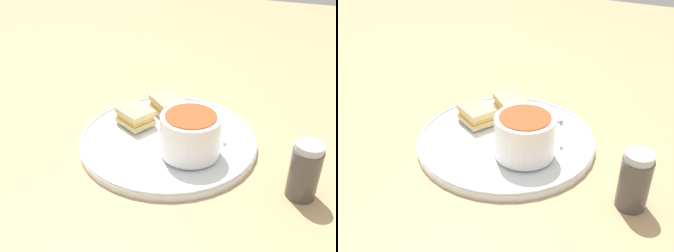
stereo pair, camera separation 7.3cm
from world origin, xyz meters
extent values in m
plane|color=tan|center=(0.00, 0.00, 0.00)|extent=(2.40, 2.40, 0.00)
cylinder|color=white|center=(0.00, 0.00, 0.01)|extent=(0.33, 0.33, 0.01)
torus|color=white|center=(0.00, 0.00, 0.01)|extent=(0.33, 0.33, 0.01)
cylinder|color=white|center=(0.04, 0.05, 0.02)|extent=(0.06, 0.06, 0.01)
cylinder|color=white|center=(0.04, 0.05, 0.05)|extent=(0.10, 0.10, 0.07)
cylinder|color=#B74C23|center=(0.04, 0.05, 0.09)|extent=(0.09, 0.09, 0.01)
cube|color=silver|center=(-0.05, 0.09, 0.02)|extent=(0.08, 0.04, 0.00)
ellipsoid|color=silver|center=(-0.10, 0.06, 0.02)|extent=(0.04, 0.04, 0.01)
cube|color=#DBBC7F|center=(-0.09, -0.03, 0.02)|extent=(0.08, 0.08, 0.01)
cube|color=gold|center=(-0.09, -0.03, 0.03)|extent=(0.08, 0.08, 0.01)
cube|color=#DBBC7F|center=(-0.09, -0.03, 0.04)|extent=(0.08, 0.08, 0.01)
cube|color=#DBBC7F|center=(-0.02, -0.08, 0.02)|extent=(0.08, 0.08, 0.01)
cube|color=gold|center=(-0.02, -0.08, 0.03)|extent=(0.07, 0.08, 0.01)
cube|color=#DBBC7F|center=(-0.02, -0.08, 0.04)|extent=(0.08, 0.08, 0.01)
cylinder|color=#4C4742|center=(0.07, 0.25, 0.04)|extent=(0.05, 0.05, 0.08)
cylinder|color=#B7B7BC|center=(0.07, 0.25, 0.09)|extent=(0.04, 0.04, 0.01)
camera|label=1|loc=(0.58, 0.22, 0.42)|focal=42.00mm
camera|label=2|loc=(0.56, 0.28, 0.42)|focal=42.00mm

